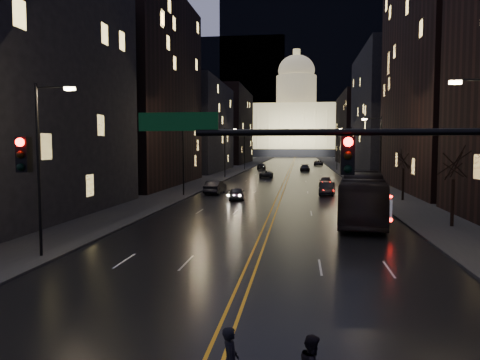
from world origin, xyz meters
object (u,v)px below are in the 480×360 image
(oncoming_car_a, at_px, (237,193))
(receding_car_a, at_px, (327,189))
(bus, at_px, (362,197))
(oncoming_car_b, at_px, (215,187))
(traffic_signal, at_px, (444,175))

(oncoming_car_a, relative_size, receding_car_a, 0.90)
(bus, distance_m, receding_car_a, 19.08)
(oncoming_car_b, distance_m, receding_car_a, 13.39)
(traffic_signal, relative_size, oncoming_car_b, 3.49)
(oncoming_car_a, bearing_deg, bus, 123.96)
(traffic_signal, bearing_deg, oncoming_car_b, 107.70)
(bus, relative_size, oncoming_car_a, 3.26)
(traffic_signal, relative_size, receding_car_a, 3.74)
(oncoming_car_a, bearing_deg, oncoming_car_b, -67.01)
(oncoming_car_b, xyz_separation_m, receding_car_a, (13.39, 0.08, -0.05))
(traffic_signal, height_order, oncoming_car_a, traffic_signal)
(oncoming_car_a, height_order, receding_car_a, receding_car_a)
(bus, bearing_deg, receding_car_a, 101.46)
(bus, distance_m, oncoming_car_b, 24.12)
(traffic_signal, height_order, bus, traffic_signal)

